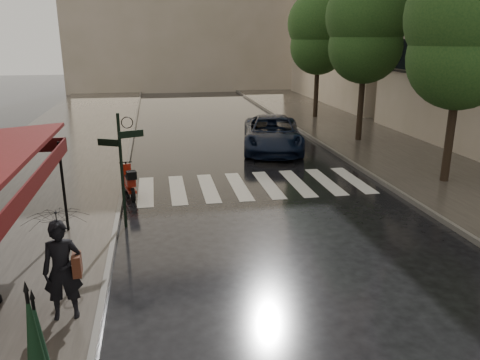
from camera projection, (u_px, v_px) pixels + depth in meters
name	position (u px, v px, depth m)	size (l,w,h in m)	color
ground	(176.00, 276.00, 10.09)	(120.00, 120.00, 0.00)	black
sidewalk_near	(60.00, 153.00, 20.59)	(6.00, 60.00, 0.12)	#38332D
sidewalk_far	(372.00, 140.00, 23.12)	(5.50, 60.00, 0.12)	#38332D
curb_near	(130.00, 150.00, 21.11)	(0.12, 60.00, 0.16)	#595651
curb_far	(318.00, 142.00, 22.64)	(0.12, 60.00, 0.16)	#595651
crosswalk	(253.00, 185.00, 16.24)	(7.85, 3.20, 0.01)	silver
signpost	(121.00, 162.00, 12.17)	(1.17, 0.29, 3.10)	black
tree_near	(465.00, 25.00, 14.89)	(3.80, 3.80, 7.99)	black
tree_mid	(367.00, 22.00, 21.38)	(3.80, 3.80, 8.34)	black
tree_far	(319.00, 28.00, 28.04)	(3.80, 3.80, 8.16)	black
pedestrian_with_umbrella	(58.00, 230.00, 7.93)	(1.16, 1.18, 2.54)	black
scooter	(130.00, 183.00, 14.98)	(0.60, 1.54, 1.02)	black
parked_car	(272.00, 134.00, 21.13)	(2.53, 5.49, 1.53)	black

